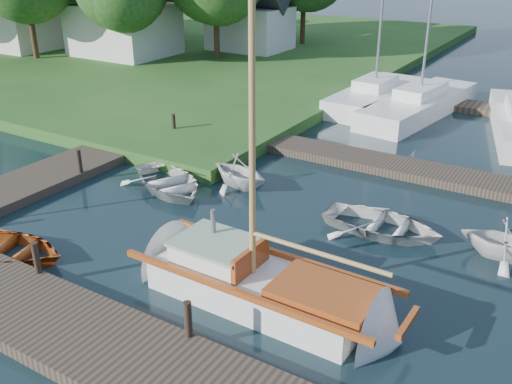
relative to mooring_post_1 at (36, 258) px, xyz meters
The scene contains 20 objects.
ground 5.87m from the mooring_post_1, 59.04° to the left, with size 160.00×160.00×0.00m, color black.
near_dock 3.21m from the mooring_post_1, 18.43° to the right, with size 18.00×2.20×0.30m, color #2F251E.
left_dock 8.62m from the mooring_post_1, 125.54° to the left, with size 2.20×18.00×0.30m, color #2F251E.
far_dock 12.55m from the mooring_post_1, 66.50° to the left, with size 14.00×1.60×0.30m, color #2F251E.
shore 36.80m from the mooring_post_1, 132.80° to the left, with size 50.00×40.00×0.50m, color #234E1A.
mooring_post_1 is the anchor object (origin of this frame).
mooring_post_2 4.50m from the mooring_post_1, ahead, with size 0.16×0.16×0.80m, color black.
mooring_post_4 6.40m from the mooring_post_1, 128.66° to the left, with size 0.16×0.16×0.80m, color black.
mooring_post_5 10.77m from the mooring_post_1, 111.80° to the left, with size 0.16×0.16×0.80m, color black.
sailboat 5.47m from the mooring_post_1, 23.34° to the left, with size 7.18×2.11×9.83m.
dinghy 1.84m from the mooring_post_1, 168.68° to the left, with size 2.38×3.34×0.69m, color maroon.
tender_a 6.04m from the mooring_post_1, 99.19° to the left, with size 2.52×3.53×0.73m, color silver.
tender_b 7.46m from the mooring_post_1, 83.38° to the left, with size 2.02×2.34×1.23m, color silver.
tender_c 9.09m from the mooring_post_1, 48.15° to the left, with size 2.39×3.34×0.69m, color silver.
tender_d 11.67m from the mooring_post_1, 37.32° to the left, with size 2.00×2.31×1.22m, color silver.
marina_boat_0 19.28m from the mooring_post_1, 86.83° to the left, with size 2.54×7.36×10.95m.
marina_boat_1 19.17m from the mooring_post_1, 79.76° to the left, with size 3.38×8.78×11.26m.
house_a 27.11m from the mooring_post_1, 128.99° to the left, with size 6.30×5.00×6.29m.
house_b 31.47m from the mooring_post_1, 142.77° to the left, with size 5.77×4.50×5.79m.
house_c 29.22m from the mooring_post_1, 112.17° to the left, with size 5.25×4.00×5.28m.
Camera 1 is at (7.49, -12.17, 7.58)m, focal length 40.00 mm.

